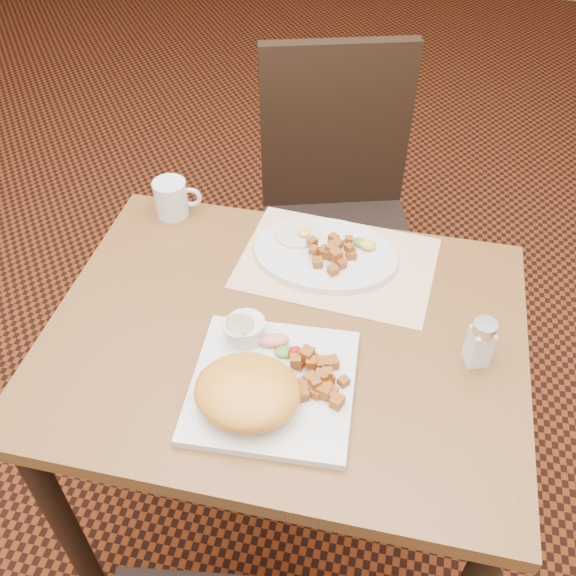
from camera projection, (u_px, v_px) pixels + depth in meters
The scene contains 15 objects.
ground at pixel (286, 515), 1.74m from camera, with size 8.00×8.00×0.00m, color black.
table at pixel (285, 368), 1.29m from camera, with size 0.90×0.70×0.75m.
chair_far at pixel (337, 205), 1.84m from camera, with size 0.53×0.53×0.97m.
placemat at pixel (337, 263), 1.35m from camera, with size 0.40×0.28×0.00m, color white.
plate_square at pixel (273, 386), 1.11m from camera, with size 0.28×0.28×0.02m, color silver.
plate_oval at pixel (325, 254), 1.35m from camera, with size 0.30×0.23×0.02m, color silver, non-canonical shape.
hollandaise_mound at pixel (246, 392), 1.06m from camera, with size 0.18×0.16×0.07m.
ramekin at pixel (245, 329), 1.17m from camera, with size 0.08×0.08×0.04m.
garnish_sq at pixel (281, 345), 1.16m from camera, with size 0.09×0.06×0.03m.
fried_egg at pixel (299, 233), 1.39m from camera, with size 0.10×0.10×0.02m.
garnish_ov at pixel (365, 244), 1.35m from camera, with size 0.06×0.05×0.02m.
salt_shaker at pixel (480, 342), 1.13m from camera, with size 0.05×0.05×0.10m.
coffee_mug at pixel (172, 198), 1.44m from camera, with size 0.11×0.07×0.08m.
home_fries_sq at pixel (318, 379), 1.10m from camera, with size 0.11×0.11×0.04m.
home_fries_ov at pixel (331, 252), 1.32m from camera, with size 0.11×0.11×0.03m.
Camera 1 is at (0.18, -0.79, 1.66)m, focal length 40.00 mm.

